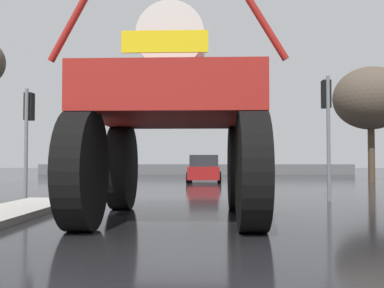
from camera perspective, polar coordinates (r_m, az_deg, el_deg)
ground_plane at (r=21.55m, az=-0.40°, el=-5.24°), size 120.00×120.00×0.00m
oversize_sprayer at (r=9.66m, az=-2.15°, el=3.40°), size 4.04×5.69×4.50m
sedan_ahead at (r=26.42m, az=1.50°, el=-3.11°), size 1.96×4.14×1.52m
traffic_signal_near_left at (r=15.10m, az=-19.35°, el=2.86°), size 0.24×0.54×3.37m
traffic_signal_near_right at (r=14.64m, az=16.14°, el=4.01°), size 0.24×0.54×3.72m
bare_tree_right at (r=28.96m, az=20.99°, el=5.20°), size 4.26×4.26×6.63m
roadside_barrier at (r=41.23m, az=0.41°, el=-3.12°), size 27.94×0.24×0.90m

